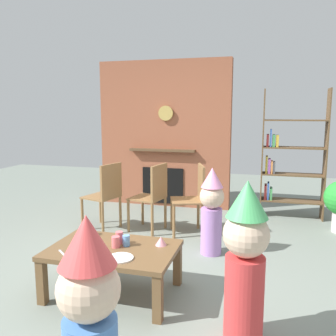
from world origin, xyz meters
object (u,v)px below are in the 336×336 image
(paper_plate_rear, at_px, (86,249))
(paper_cup_center, at_px, (86,230))
(coffee_table, at_px, (113,254))
(child_with_cone_hat, at_px, (90,321))
(child_by_the_chairs, at_px, (212,209))
(bookshelf, at_px, (287,159))
(birthday_cake_slice, at_px, (161,241))
(dining_chair_middle, at_px, (153,193))
(paper_cup_near_left, at_px, (116,242))
(paper_plate_front, at_px, (120,258))
(dining_chair_left, at_px, (106,192))
(paper_cup_far_left, at_px, (119,238))
(paper_cup_near_right, at_px, (126,241))
(dining_chair_right, at_px, (194,195))
(child_in_pink, at_px, (245,258))

(paper_plate_rear, bearing_deg, paper_cup_center, 117.95)
(coffee_table, distance_m, child_with_cone_hat, 1.36)
(child_by_the_chairs, bearing_deg, child_with_cone_hat, 26.04)
(bookshelf, relative_size, birthday_cake_slice, 19.00)
(paper_cup_center, height_order, dining_chair_middle, dining_chair_middle)
(coffee_table, xyz_separation_m, paper_plate_rear, (-0.20, -0.09, 0.07))
(bookshelf, xyz_separation_m, paper_cup_near_left, (-1.53, -2.81, -0.41))
(paper_plate_front, bearing_deg, paper_cup_center, 141.32)
(birthday_cake_slice, relative_size, child_with_cone_hat, 0.09)
(dining_chair_left, bearing_deg, paper_cup_far_left, 134.81)
(paper_cup_center, bearing_deg, paper_plate_front, -38.68)
(bookshelf, height_order, child_with_cone_hat, bookshelf)
(paper_cup_near_right, distance_m, paper_cup_center, 0.49)
(dining_chair_left, bearing_deg, paper_plate_rear, 125.36)
(paper_plate_rear, height_order, dining_chair_left, dining_chair_left)
(paper_cup_far_left, xyz_separation_m, dining_chair_middle, (-0.19, 1.56, 0.04))
(paper_plate_front, distance_m, paper_plate_rear, 0.37)
(paper_cup_near_right, relative_size, paper_plate_rear, 0.51)
(paper_cup_center, height_order, birthday_cake_slice, paper_cup_center)
(child_by_the_chairs, relative_size, dining_chair_left, 1.08)
(paper_cup_near_left, bearing_deg, birthday_cake_slice, 22.51)
(coffee_table, relative_size, paper_cup_far_left, 9.93)
(paper_plate_rear, height_order, dining_chair_right, dining_chair_right)
(child_by_the_chairs, distance_m, dining_chair_left, 1.54)
(paper_cup_near_left, xyz_separation_m, child_with_cone_hat, (0.43, -1.28, 0.12))
(paper_cup_far_left, xyz_separation_m, child_with_cone_hat, (0.43, -1.37, 0.11))
(paper_plate_rear, xyz_separation_m, child_in_pink, (1.33, -0.25, 0.17))
(child_with_cone_hat, height_order, dining_chair_middle, child_with_cone_hat)
(paper_plate_front, xyz_separation_m, child_in_pink, (0.97, -0.15, 0.17))
(paper_cup_far_left, bearing_deg, dining_chair_left, 119.01)
(paper_cup_near_left, distance_m, child_with_cone_hat, 1.35)
(paper_cup_near_right, xyz_separation_m, dining_chair_right, (0.27, 1.65, 0.05))
(bookshelf, relative_size, paper_cup_near_right, 20.11)
(birthday_cake_slice, distance_m, dining_chair_left, 1.82)
(coffee_table, distance_m, paper_cup_center, 0.44)
(paper_cup_far_left, relative_size, child_in_pink, 0.10)
(paper_cup_center, height_order, paper_plate_front, paper_cup_center)
(birthday_cake_slice, xyz_separation_m, dining_chair_left, (-1.17, 1.39, 0.05))
(paper_plate_front, xyz_separation_m, dining_chair_right, (0.21, 1.92, 0.09))
(child_in_pink, relative_size, child_by_the_chairs, 1.16)
(child_with_cone_hat, distance_m, dining_chair_left, 3.08)
(paper_cup_center, relative_size, child_in_pink, 0.09)
(child_with_cone_hat, bearing_deg, birthday_cake_slice, -16.89)
(bookshelf, height_order, dining_chair_left, bookshelf)
(dining_chair_left, bearing_deg, birthday_cake_slice, 145.85)
(bookshelf, xyz_separation_m, paper_cup_near_right, (-1.46, -2.75, -0.41))
(child_by_the_chairs, bearing_deg, paper_cup_near_right, 2.02)
(paper_cup_near_right, bearing_deg, paper_plate_front, -78.01)
(paper_cup_center, bearing_deg, paper_plate_rear, -62.05)
(paper_cup_near_left, height_order, birthday_cake_slice, paper_cup_near_left)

